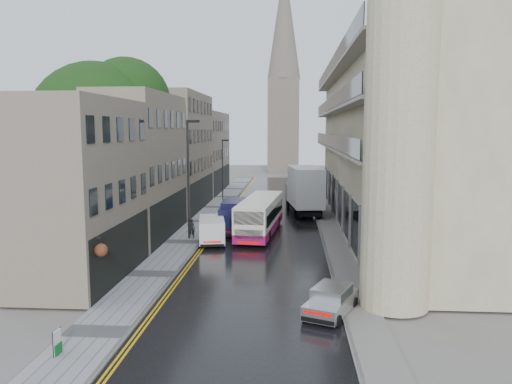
# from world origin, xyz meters

# --- Properties ---
(ground) EXTENTS (200.00, 200.00, 0.00)m
(ground) POSITION_xyz_m (0.00, 0.00, 0.00)
(ground) COLOR slate
(ground) RESTS_ON ground
(road) EXTENTS (9.00, 85.00, 0.02)m
(road) POSITION_xyz_m (0.00, 27.50, 0.01)
(road) COLOR black
(road) RESTS_ON ground
(left_sidewalk) EXTENTS (2.70, 85.00, 0.12)m
(left_sidewalk) POSITION_xyz_m (-5.85, 27.50, 0.06)
(left_sidewalk) COLOR gray
(left_sidewalk) RESTS_ON ground
(right_sidewalk) EXTENTS (1.80, 85.00, 0.12)m
(right_sidewalk) POSITION_xyz_m (5.40, 27.50, 0.06)
(right_sidewalk) COLOR slate
(right_sidewalk) RESTS_ON ground
(old_shop_row) EXTENTS (4.50, 56.00, 12.00)m
(old_shop_row) POSITION_xyz_m (-9.45, 30.00, 6.00)
(old_shop_row) COLOR gray
(old_shop_row) RESTS_ON ground
(modern_block) EXTENTS (8.00, 40.00, 14.00)m
(modern_block) POSITION_xyz_m (10.30, 26.00, 7.00)
(modern_block) COLOR beige
(modern_block) RESTS_ON ground
(church_spire) EXTENTS (6.40, 6.40, 40.00)m
(church_spire) POSITION_xyz_m (0.50, 82.00, 20.00)
(church_spire) COLOR #73675B
(church_spire) RESTS_ON ground
(tree_near) EXTENTS (10.56, 10.56, 13.89)m
(tree_near) POSITION_xyz_m (-12.50, 20.00, 6.95)
(tree_near) COLOR black
(tree_near) RESTS_ON ground
(tree_far) EXTENTS (9.24, 9.24, 12.46)m
(tree_far) POSITION_xyz_m (-12.20, 33.00, 6.23)
(tree_far) COLOR black
(tree_far) RESTS_ON ground
(cream_bus) EXTENTS (3.38, 10.72, 2.87)m
(cream_bus) POSITION_xyz_m (-1.73, 20.12, 1.46)
(cream_bus) COLOR white
(cream_bus) RESTS_ON road
(white_lorry) EXTENTS (3.93, 9.32, 4.74)m
(white_lorry) POSITION_xyz_m (2.44, 30.51, 2.39)
(white_lorry) COLOR white
(white_lorry) RESTS_ON road
(silver_hatchback) EXTENTS (2.85, 3.92, 1.35)m
(silver_hatchback) POSITION_xyz_m (2.84, 4.62, 0.69)
(silver_hatchback) COLOR #AFAFB4
(silver_hatchback) RESTS_ON road
(white_van) EXTENTS (2.51, 4.46, 1.91)m
(white_van) POSITION_xyz_m (-4.30, 17.78, 0.97)
(white_van) COLOR white
(white_van) RESTS_ON road
(navy_van) EXTENTS (2.42, 5.56, 2.79)m
(navy_van) POSITION_xyz_m (-3.40, 21.37, 1.42)
(navy_van) COLOR black
(navy_van) RESTS_ON road
(pedestrian) EXTENTS (0.60, 0.43, 1.54)m
(pedestrian) POSITION_xyz_m (-5.47, 20.33, 0.89)
(pedestrian) COLOR black
(pedestrian) RESTS_ON left_sidewalk
(lamp_post_near) EXTENTS (1.03, 0.39, 8.94)m
(lamp_post_near) POSITION_xyz_m (-5.64, 20.31, 4.59)
(lamp_post_near) COLOR black
(lamp_post_near) RESTS_ON left_sidewalk
(lamp_post_far) EXTENTS (0.82, 0.42, 7.14)m
(lamp_post_far) POSITION_xyz_m (-5.39, 37.37, 3.69)
(lamp_post_far) COLOR black
(lamp_post_far) RESTS_ON left_sidewalk
(estate_sign) EXTENTS (0.11, 0.56, 0.92)m
(estate_sign) POSITION_xyz_m (-6.48, 0.39, 0.58)
(estate_sign) COLOR white
(estate_sign) RESTS_ON left_sidewalk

